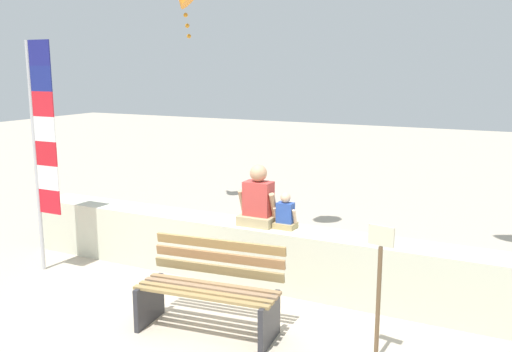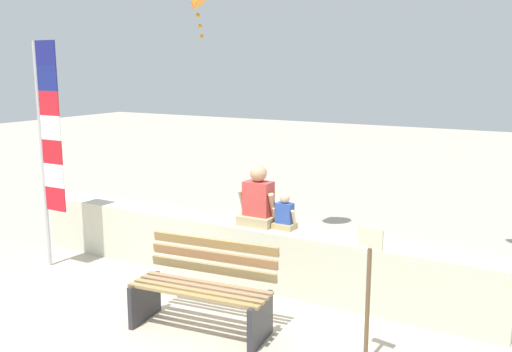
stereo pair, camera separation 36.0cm
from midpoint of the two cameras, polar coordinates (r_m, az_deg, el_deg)
The scene contains 7 objects.
ground_plane at distance 6.50m, azimuth -6.66°, elevation -12.81°, with size 40.00×40.00×0.00m, color #BAAC97.
seawall_ledge at distance 7.03m, azimuth -3.00°, elevation -7.65°, with size 6.26×0.51×0.74m, color beige.
park_bench at distance 5.76m, azimuth -6.54°, elevation -11.64°, with size 1.49×0.76×0.88m.
person_adult at distance 6.74m, azimuth -1.29°, elevation -2.62°, with size 0.48×0.35×0.74m.
person_child at distance 6.62m, azimuth 1.45°, elevation -3.95°, with size 0.28×0.21×0.43m.
flag_banner at distance 7.57m, azimuth -22.36°, elevation 3.35°, with size 0.39×0.05×2.95m.
sign_post at distance 5.09m, azimuth 10.45°, elevation -10.65°, with size 0.24×0.07×1.27m.
Camera 1 is at (3.13, -5.04, 2.63)m, focal length 39.20 mm.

